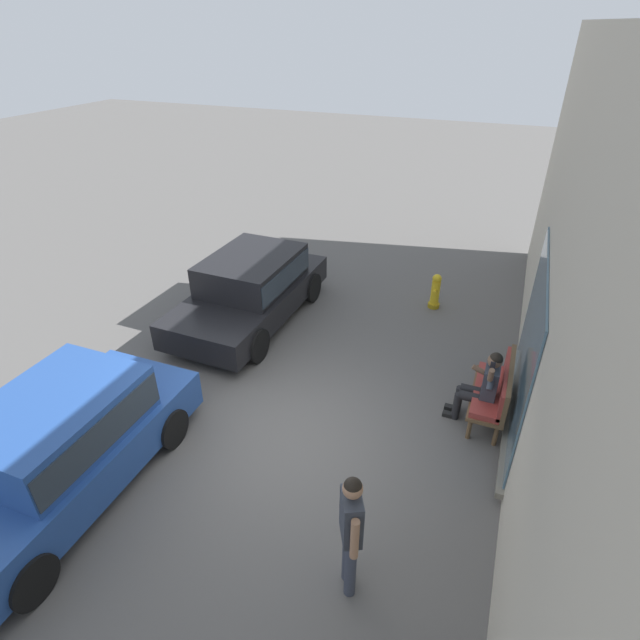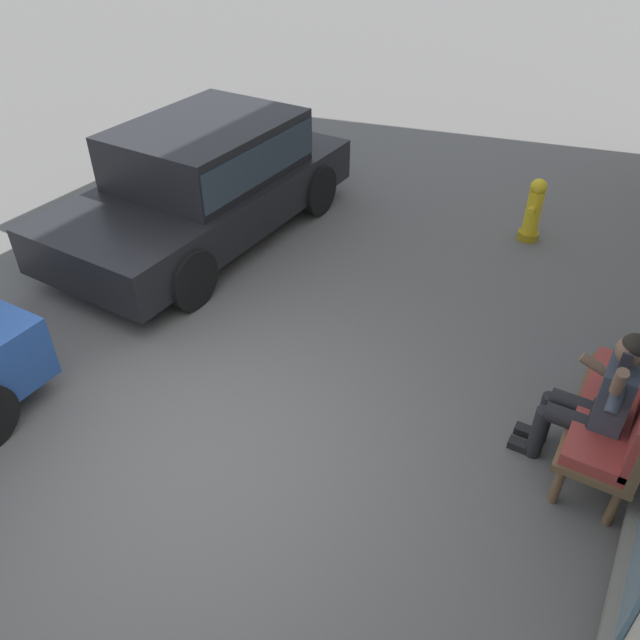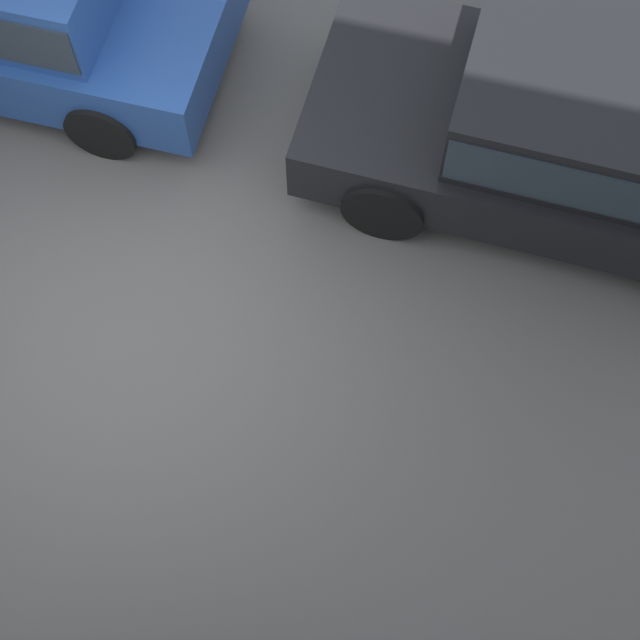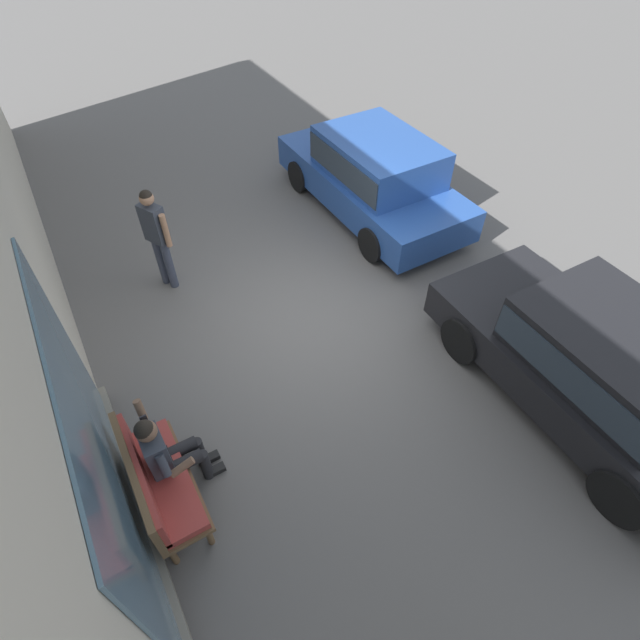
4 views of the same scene
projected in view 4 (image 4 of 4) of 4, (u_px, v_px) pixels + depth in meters
ground_plane at (313, 315)px, 7.66m from camera, size 60.00×60.00×0.00m
bench at (155, 481)px, 5.20m from camera, size 1.46×0.55×0.99m
person_on_phone at (167, 452)px, 5.29m from camera, size 0.73×0.74×1.33m
parked_car_near at (599, 363)px, 6.01m from camera, size 4.16×1.97×1.42m
parked_car_mid at (374, 173)px, 9.03m from camera, size 4.12×1.86×1.48m
pedestrian_standing at (156, 232)px, 7.42m from camera, size 0.50×0.34×1.73m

